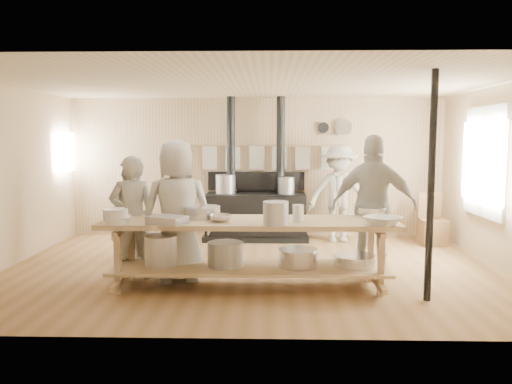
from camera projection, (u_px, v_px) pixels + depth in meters
ground at (252, 269)px, 7.09m from camera, size 7.00×7.00×0.00m
room_shell at (252, 155)px, 6.92m from camera, size 7.00×7.00×7.00m
window_right at (485, 162)px, 7.44m from camera, size 0.09×1.50×1.65m
left_opening at (65, 152)px, 9.00m from camera, size 0.00×0.90×0.90m
stove at (255, 211)px, 9.14m from camera, size 1.90×0.75×2.60m
towel_rail at (256, 154)px, 9.32m from camera, size 3.00×0.04×0.47m
back_wall_shelf at (335, 130)px, 9.26m from camera, size 0.63×0.14×0.32m
prep_table at (249, 246)px, 6.14m from camera, size 3.60×0.90×0.85m
support_post at (431, 187)px, 5.56m from camera, size 0.08×0.08×2.60m
cook_far_left at (133, 218)px, 6.50m from camera, size 0.67×0.53×1.63m
cook_left at (132, 212)px, 7.49m from camera, size 0.90×0.82×1.50m
cook_center at (177, 211)px, 6.39m from camera, size 1.02×0.81×1.83m
cook_right at (374, 206)px, 6.65m from camera, size 1.19×0.69×1.90m
cook_by_window at (339, 193)px, 8.90m from camera, size 1.16×0.69×1.75m
chair at (433, 230)px, 8.70m from camera, size 0.43×0.43×0.89m
bowl_white_a at (117, 220)px, 5.85m from camera, size 0.46×0.46×0.09m
bowl_steel_a at (220, 218)px, 5.98m from camera, size 0.38×0.38×0.08m
bowl_white_b at (383, 221)px, 5.74m from camera, size 0.59×0.59×0.10m
bowl_steel_b at (371, 212)px, 6.39m from camera, size 0.53×0.53×0.12m
roasting_pan at (167, 220)px, 5.80m from camera, size 0.51×0.43×0.09m
mixing_bowl_large at (202, 212)px, 6.27m from camera, size 0.59×0.59×0.15m
bucket_galv at (276, 213)px, 5.76m from camera, size 0.37×0.37×0.27m
deep_bowl_enamel at (116, 216)px, 5.81m from camera, size 0.37×0.37×0.18m
pitcher at (298, 213)px, 5.97m from camera, size 0.14×0.14×0.21m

